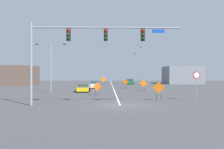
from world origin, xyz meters
TOP-DOWN VIEW (x-y plane):
  - ground at (0.00, 0.00)m, footprint 139.74×139.74m
  - road_centre_stripe at (0.00, 38.82)m, footprint 0.16×77.63m
  - traffic_signal_assembly at (-3.13, -0.02)m, footprint 13.16×0.44m
  - stop_sign at (8.07, 3.15)m, footprint 0.76×0.07m
  - street_lamp_near_right at (8.27, 42.37)m, footprint 2.22×0.24m
  - street_lamp_far_left at (-9.61, 13.95)m, footprint 4.57×0.24m
  - street_lamp_near_left at (8.97, 35.36)m, footprint 2.21×0.24m
  - construction_sign_median_near at (4.24, 3.49)m, footprint 1.19×0.27m
  - construction_sign_median_far at (-2.44, 9.16)m, footprint 1.10×0.14m
  - construction_sign_left_shoulder at (4.72, 16.36)m, footprint 1.21×0.13m
  - construction_sign_right_shoulder at (-2.15, 32.97)m, footprint 1.38×0.35m
  - construction_sign_left_lane at (2.12, 20.76)m, footprint 1.07×0.25m
  - car_white_mid at (-3.54, 23.97)m, footprint 1.99×4.29m
  - car_yellow_far at (-4.86, 15.08)m, footprint 2.16×3.98m
  - car_green_approaching at (4.92, 40.93)m, footprint 2.07×4.48m
  - roadside_building_west at (-22.74, 35.91)m, footprint 7.05×8.39m
  - roadside_building_east at (19.82, 42.41)m, footprint 9.47×8.40m

SIDE VIEW (x-z plane):
  - ground at x=0.00m, z-range 0.00..0.00m
  - road_centre_stripe at x=0.00m, z-range 0.00..0.01m
  - car_yellow_far at x=-4.86m, z-range -0.05..1.22m
  - car_green_approaching at x=4.92m, z-range -0.05..1.34m
  - car_white_mid at x=-3.54m, z-range -0.05..1.40m
  - construction_sign_median_far at x=-2.44m, z-range 0.20..1.88m
  - construction_sign_left_shoulder at x=4.72m, z-range 0.22..2.05m
  - construction_sign_left_lane at x=2.12m, z-range 0.25..2.06m
  - construction_sign_median_near at x=4.24m, z-range 0.27..2.23m
  - construction_sign_right_shoulder at x=-2.15m, z-range 0.29..2.46m
  - stop_sign at x=8.07m, z-range 0.61..3.63m
  - roadside_building_west at x=-22.74m, z-range 0.00..4.75m
  - roadside_building_east at x=19.82m, z-range 0.00..4.83m
  - street_lamp_far_left at x=-9.61m, z-range 0.81..8.18m
  - street_lamp_near_right at x=8.27m, z-range 0.45..9.01m
  - street_lamp_near_left at x=8.97m, z-range 0.46..10.03m
  - traffic_signal_assembly at x=-3.13m, z-range 1.96..9.30m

